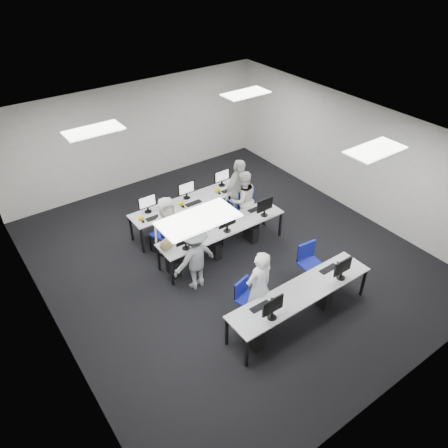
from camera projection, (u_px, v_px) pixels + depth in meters
room at (228, 203)px, 9.51m from camera, size 9.00×9.02×3.00m
ceiling_panels at (228, 140)px, 8.65m from camera, size 5.20×4.60×0.02m
desk_front at (301, 293)px, 8.38m from camera, size 3.20×0.70×0.73m
desk_mid at (223, 229)px, 10.11m from camera, size 3.20×0.70×0.73m
desk_back at (191, 203)px, 11.04m from camera, size 3.20×0.70×0.73m
equipment_front at (293, 310)px, 8.47m from camera, size 2.51×0.41×1.19m
equipment_mid at (216, 243)px, 10.20m from camera, size 2.91×0.41×1.19m
equipment_back at (197, 211)px, 11.33m from camera, size 2.91×0.41×1.19m
chair_0 at (248, 306)px, 8.67m from camera, size 0.52×0.55×0.86m
chair_1 at (310, 271)px, 9.47m from camera, size 0.51×0.55×0.95m
chair_2 at (173, 247)px, 10.24m from camera, size 0.45×0.49×0.84m
chair_3 at (211, 232)px, 10.64m from camera, size 0.59×0.62×0.97m
chair_4 at (247, 214)px, 11.29m from camera, size 0.62×0.65×0.98m
chair_5 at (164, 240)px, 10.39m from camera, size 0.61×0.63×0.96m
chair_6 at (206, 225)px, 10.88m from camera, size 0.53×0.57×0.97m
chair_7 at (239, 209)px, 11.49m from camera, size 0.54×0.58×0.97m
handbag at (167, 244)px, 9.33m from camera, size 0.37×0.26×0.28m
student_0 at (259, 288)px, 8.27m from camera, size 0.63×0.42×1.68m
student_1 at (243, 200)px, 10.96m from camera, size 0.83×0.68×1.57m
student_2 at (168, 227)px, 10.03m from camera, size 0.81×0.60×1.53m
student_3 at (238, 192)px, 11.06m from camera, size 1.13×0.72×1.78m
photographer at (195, 257)px, 9.11m from camera, size 1.05×0.65×1.56m
dslr_camera at (188, 221)px, 8.75m from camera, size 0.15×0.19×0.10m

